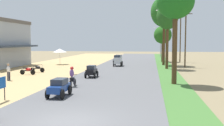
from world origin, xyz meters
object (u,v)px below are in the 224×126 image
object	(u,v)px
utility_pole_far	(180,35)
parked_motorbike_second	(28,70)
median_tree_fourth	(163,35)
streetlamp_near	(166,34)
parked_motorbike_third	(38,68)
car_hatchback_black	(92,71)
median_tree_second	(168,17)
vendor_umbrella	(60,50)
car_van_silver	(118,60)
street_signboard	(0,85)
median_tree_third	(164,12)
car_sedan_blue	(59,87)
median_tree_nearest	(175,3)
pedestrian_on_shoulder	(9,71)
utility_pole_near	(185,38)
car_hatchback_white	(117,59)
motorbike_ahead_second	(72,77)
streetlamp_mid	(161,40)

from	to	relation	value
utility_pole_far	parked_motorbike_second	bearing A→B (deg)	-130.40
median_tree_fourth	streetlamp_near	xyz separation A→B (m)	(0.10, -10.74, -0.07)
parked_motorbike_third	car_hatchback_black	distance (m)	8.33
parked_motorbike_second	median_tree_second	distance (m)	19.16
vendor_umbrella	car_van_silver	world-z (taller)	vendor_umbrella
street_signboard	car_hatchback_black	world-z (taller)	street_signboard
median_tree_third	median_tree_fourth	xyz separation A→B (m)	(0.14, 7.83, -3.35)
median_tree_third	car_hatchback_black	bearing A→B (deg)	-116.39
car_sedan_blue	car_hatchback_black	distance (m)	9.81
streetlamp_near	median_tree_nearest	bearing A→B (deg)	-90.48
car_hatchback_black	median_tree_third	bearing A→B (deg)	63.61
utility_pole_far	median_tree_second	bearing A→B (deg)	-103.19
pedestrian_on_shoulder	car_sedan_blue	xyz separation A→B (m)	(7.25, -6.49, -0.22)
utility_pole_near	car_hatchback_white	size ratio (longest dim) A/B	4.10
median_tree_fourth	utility_pole_far	world-z (taller)	utility_pole_far
median_tree_second	streetlamp_near	bearing A→B (deg)	89.16
street_signboard	motorbike_ahead_second	world-z (taller)	motorbike_ahead_second
utility_pole_far	car_hatchback_black	distance (m)	26.17
car_van_silver	parked_motorbike_second	bearing A→B (deg)	-126.17
motorbike_ahead_second	median_tree_fourth	bearing A→B (deg)	74.30
parked_motorbike_second	car_sedan_blue	size ratio (longest dim) A/B	0.80
median_tree_nearest	streetlamp_near	distance (m)	16.26
median_tree_second	median_tree_fourth	world-z (taller)	median_tree_second
pedestrian_on_shoulder	car_hatchback_white	bearing A→B (deg)	73.23
streetlamp_near	motorbike_ahead_second	size ratio (longest dim) A/B	4.65
median_tree_third	streetlamp_mid	world-z (taller)	median_tree_third
median_tree_second	car_hatchback_white	xyz separation A→B (m)	(-8.19, 10.20, -6.27)
parked_motorbike_third	median_tree_third	xyz separation A→B (m)	(15.39, 12.27, 7.72)
parked_motorbike_third	median_tree_nearest	world-z (taller)	median_tree_nearest
vendor_umbrella	pedestrian_on_shoulder	size ratio (longest dim) A/B	1.56
median_tree_fourth	car_van_silver	xyz separation A→B (m)	(-6.95, -10.67, -3.89)
parked_motorbike_second	car_hatchback_white	distance (m)	20.54
utility_pole_far	car_sedan_blue	world-z (taller)	utility_pole_far
parked_motorbike_third	car_hatchback_black	size ratio (longest dim) A/B	0.90
car_sedan_blue	parked_motorbike_third	bearing A→B (deg)	118.95
car_sedan_blue	street_signboard	bearing A→B (deg)	-146.71
utility_pole_far	pedestrian_on_shoulder	bearing A→B (deg)	-124.67
utility_pole_far	parked_motorbike_third	bearing A→B (deg)	-133.57
parked_motorbike_second	car_hatchback_black	bearing A→B (deg)	-9.76
street_signboard	streetlamp_near	distance (m)	27.54
median_tree_second	median_tree_nearest	bearing A→B (deg)	-90.40
pedestrian_on_shoulder	median_tree_second	distance (m)	21.36
pedestrian_on_shoulder	car_hatchback_black	xyz separation A→B (m)	(7.24, 3.33, -0.22)
median_tree_third	utility_pole_near	world-z (taller)	median_tree_third
parked_motorbike_second	car_hatchback_black	size ratio (longest dim) A/B	0.90
parked_motorbike_third	median_tree_third	bearing A→B (deg)	38.57
street_signboard	median_tree_fourth	distance (m)	37.50
utility_pole_far	car_van_silver	distance (m)	14.81
car_van_silver	median_tree_fourth	bearing A→B (deg)	56.91
street_signboard	motorbike_ahead_second	size ratio (longest dim) A/B	0.83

